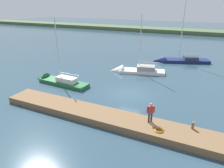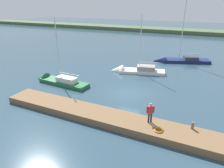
{
  "view_description": "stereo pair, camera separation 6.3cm",
  "coord_description": "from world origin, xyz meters",
  "px_view_note": "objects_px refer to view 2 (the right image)",
  "views": [
    {
      "loc": [
        -7.02,
        19.08,
        9.32
      ],
      "look_at": [
        1.64,
        0.69,
        1.14
      ],
      "focal_mm": 32.43,
      "sensor_mm": 36.0,
      "label": 1
    },
    {
      "loc": [
        -7.07,
        19.06,
        9.32
      ],
      "look_at": [
        1.64,
        0.69,
        1.14
      ],
      "focal_mm": 32.43,
      "sensor_mm": 36.0,
      "label": 2
    }
  ],
  "objects_px": {
    "sailboat_mid_channel": "(133,71)",
    "sailboat_far_right": "(57,81)",
    "mooring_post_near": "(193,125)",
    "person_on_dock": "(150,111)",
    "life_ring_buoy": "(158,130)",
    "sailboat_near_dock": "(176,61)"
  },
  "relations": [
    {
      "from": "sailboat_mid_channel",
      "to": "person_on_dock",
      "type": "bearing_deg",
      "value": 100.35
    },
    {
      "from": "mooring_post_near",
      "to": "person_on_dock",
      "type": "xyz_separation_m",
      "value": [
        3.11,
        0.5,
        0.69
      ]
    },
    {
      "from": "life_ring_buoy",
      "to": "sailboat_far_right",
      "type": "distance_m",
      "value": 15.2
    },
    {
      "from": "mooring_post_near",
      "to": "life_ring_buoy",
      "type": "height_order",
      "value": "mooring_post_near"
    },
    {
      "from": "mooring_post_near",
      "to": "sailboat_near_dock",
      "type": "bearing_deg",
      "value": -77.81
    },
    {
      "from": "sailboat_near_dock",
      "to": "person_on_dock",
      "type": "relative_size",
      "value": 6.61
    },
    {
      "from": "sailboat_near_dock",
      "to": "mooring_post_near",
      "type": "bearing_deg",
      "value": 81.84
    },
    {
      "from": "sailboat_near_dock",
      "to": "person_on_dock",
      "type": "xyz_separation_m",
      "value": [
        -1.32,
        21.05,
        1.37
      ]
    },
    {
      "from": "sailboat_mid_channel",
      "to": "sailboat_near_dock",
      "type": "bearing_deg",
      "value": -134.14
    },
    {
      "from": "life_ring_buoy",
      "to": "person_on_dock",
      "type": "relative_size",
      "value": 0.39
    },
    {
      "from": "life_ring_buoy",
      "to": "sailboat_far_right",
      "type": "bearing_deg",
      "value": -21.76
    },
    {
      "from": "sailboat_near_dock",
      "to": "life_ring_buoy",
      "type": "bearing_deg",
      "value": 75.45
    },
    {
      "from": "life_ring_buoy",
      "to": "sailboat_mid_channel",
      "type": "height_order",
      "value": "sailboat_mid_channel"
    },
    {
      "from": "sailboat_far_right",
      "to": "person_on_dock",
      "type": "height_order",
      "value": "sailboat_far_right"
    },
    {
      "from": "mooring_post_near",
      "to": "sailboat_mid_channel",
      "type": "distance_m",
      "value": 15.28
    },
    {
      "from": "sailboat_near_dock",
      "to": "sailboat_mid_channel",
      "type": "bearing_deg",
      "value": 40.31
    },
    {
      "from": "mooring_post_near",
      "to": "person_on_dock",
      "type": "bearing_deg",
      "value": 9.15
    },
    {
      "from": "sailboat_mid_channel",
      "to": "sailboat_far_right",
      "type": "height_order",
      "value": "sailboat_mid_channel"
    },
    {
      "from": "sailboat_mid_channel",
      "to": "sailboat_near_dock",
      "type": "distance_m",
      "value": 9.52
    },
    {
      "from": "sailboat_near_dock",
      "to": "person_on_dock",
      "type": "distance_m",
      "value": 21.14
    },
    {
      "from": "life_ring_buoy",
      "to": "sailboat_far_right",
      "type": "relative_size",
      "value": 0.08
    },
    {
      "from": "life_ring_buoy",
      "to": "sailboat_mid_channel",
      "type": "distance_m",
      "value": 15.27
    }
  ]
}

